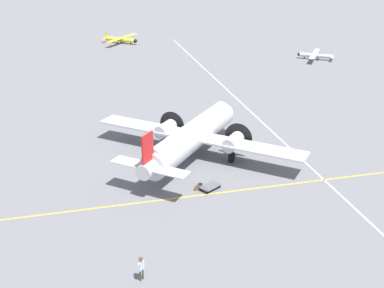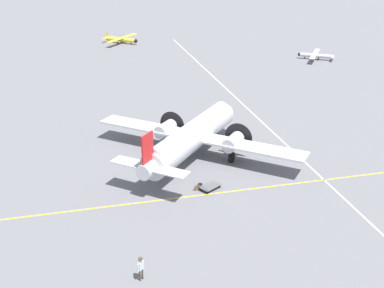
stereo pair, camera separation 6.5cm
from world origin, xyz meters
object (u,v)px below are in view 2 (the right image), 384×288
crew_foreground (141,266)px  suitcase_upright_spare (197,188)px  airliner_main (194,135)px  light_aircraft_taxiing (122,39)px  light_aircraft_distant (316,55)px  suitcase_near_door (200,186)px  baggage_cart (210,186)px

crew_foreground → suitcase_upright_spare: size_ratio=3.57×
airliner_main → light_aircraft_taxiing: 58.30m
crew_foreground → light_aircraft_distant: 66.15m
suitcase_near_door → light_aircraft_taxiing: size_ratio=0.06×
light_aircraft_distant → airliner_main: bearing=82.4°
airliner_main → crew_foreground: (7.94, 17.49, -1.43)m
crew_foreground → suitcase_near_door: (-6.88, -11.07, -0.82)m
suitcase_near_door → light_aircraft_distant: size_ratio=0.07×
light_aircraft_distant → baggage_cart: bearing=87.1°
light_aircraft_taxiing → suitcase_upright_spare: bearing=-51.6°
suitcase_near_door → baggage_cart: (-0.82, 0.37, 0.03)m
light_aircraft_distant → light_aircraft_taxiing: light_aircraft_taxiing is taller
airliner_main → light_aircraft_taxiing: bearing=41.7°
airliner_main → suitcase_near_door: (1.06, 6.42, -2.25)m
crew_foreground → light_aircraft_taxiing: light_aircraft_taxiing is taller
suitcase_near_door → light_aircraft_distant: (-32.73, -41.90, 0.51)m
crew_foreground → baggage_cart: size_ratio=0.78×
crew_foreground → light_aircraft_taxiing: bearing=45.1°
suitcase_near_door → airliner_main: bearing=-99.4°
suitcase_near_door → light_aircraft_taxiing: bearing=-90.2°
suitcase_near_door → baggage_cart: 0.90m
crew_foreground → baggage_cart: 13.21m
suitcase_upright_spare → baggage_cart: baggage_cart is taller
airliner_main → crew_foreground: airliner_main is taller
crew_foreground → suitcase_upright_spare: crew_foreground is taller
suitcase_upright_spare → light_aircraft_taxiing: bearing=-90.5°
crew_foreground → suitcase_near_door: 13.06m
crew_foreground → suitcase_near_door: bearing=18.6°
crew_foreground → baggage_cart: (-7.70, -10.70, -0.80)m
crew_foreground → light_aircraft_distant: bearing=13.6°
suitcase_near_door → baggage_cart: size_ratio=0.24×
light_aircraft_distant → suitcase_upright_spare: bearing=86.1°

